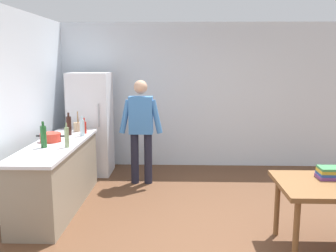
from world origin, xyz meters
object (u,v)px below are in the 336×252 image
at_px(bottle_wine_dark, 69,125).
at_px(book_stack, 330,173).
at_px(cooking_pot, 51,137).
at_px(utensil_jar, 77,127).
at_px(refrigerator, 91,124).
at_px(bottle_water_clear, 82,128).
at_px(bottle_sauce_red, 84,127).
at_px(bottle_vinegar_tall, 67,137).
at_px(person, 141,125).
at_px(bottle_wine_green, 44,136).

height_order(bottle_wine_dark, book_stack, bottle_wine_dark).
height_order(cooking_pot, utensil_jar, utensil_jar).
xyz_separation_m(refrigerator, bottle_water_clear, (0.13, -1.08, 0.13)).
xyz_separation_m(refrigerator, bottle_sauce_red, (0.11, -0.89, 0.10)).
xyz_separation_m(bottle_vinegar_tall, bottle_water_clear, (0.01, 0.73, -0.01)).
height_order(person, book_stack, person).
height_order(person, cooking_pot, person).
height_order(cooking_pot, bottle_wine_dark, bottle_wine_dark).
distance_m(bottle_vinegar_tall, bottle_wine_green, 0.30).
distance_m(bottle_sauce_red, book_stack, 3.50).
bearing_deg(bottle_sauce_red, bottle_wine_green, -106.82).
bearing_deg(utensil_jar, bottle_wine_dark, -98.55).
xyz_separation_m(utensil_jar, bottle_wine_green, (-0.13, -1.10, 0.07)).
bearing_deg(bottle_sauce_red, bottle_water_clear, -84.42).
xyz_separation_m(cooking_pot, bottle_sauce_red, (0.32, 0.60, 0.04)).
bearing_deg(bottle_wine_green, refrigerator, 84.62).
xyz_separation_m(refrigerator, utensil_jar, (-0.05, -0.73, 0.08)).
height_order(utensil_jar, bottle_water_clear, utensil_jar).
bearing_deg(utensil_jar, bottle_water_clear, -63.47).
distance_m(refrigerator, person, 1.10).
distance_m(utensil_jar, bottle_water_clear, 0.40).
height_order(utensil_jar, bottle_wine_green, bottle_wine_green).
xyz_separation_m(bottle_sauce_red, book_stack, (3.08, -1.65, -0.19)).
bearing_deg(person, bottle_wine_green, -131.31).
distance_m(bottle_wine_dark, book_stack, 3.63).
relative_size(bottle_wine_dark, bottle_water_clear, 1.13).
bearing_deg(bottle_vinegar_tall, utensil_jar, 98.79).
relative_size(bottle_water_clear, book_stack, 1.04).
bearing_deg(bottle_sauce_red, book_stack, -28.13).
bearing_deg(bottle_wine_dark, person, 24.04).
bearing_deg(bottle_wine_dark, bottle_water_clear, -17.16).
relative_size(bottle_water_clear, bottle_wine_green, 0.88).
bearing_deg(bottle_water_clear, bottle_wine_green, -112.22).
height_order(bottle_sauce_red, book_stack, bottle_sauce_red).
bearing_deg(bottle_vinegar_tall, refrigerator, 93.87).
height_order(bottle_water_clear, bottle_wine_green, bottle_wine_green).
height_order(utensil_jar, bottle_sauce_red, utensil_jar).
relative_size(utensil_jar, bottle_sauce_red, 1.33).
relative_size(person, bottle_wine_dark, 5.00).
xyz_separation_m(cooking_pot, bottle_wine_green, (0.03, -0.35, 0.09)).
relative_size(person, bottle_wine_green, 5.00).
xyz_separation_m(bottle_vinegar_tall, bottle_wine_dark, (-0.21, 0.80, 0.01)).
height_order(bottle_water_clear, bottle_sauce_red, bottle_water_clear).
relative_size(refrigerator, person, 1.06).
relative_size(refrigerator, utensil_jar, 5.62).
relative_size(bottle_water_clear, bottle_sauce_red, 1.25).
bearing_deg(book_stack, bottle_sauce_red, 151.87).
bearing_deg(book_stack, bottle_wine_green, 168.19).
bearing_deg(bottle_water_clear, book_stack, -25.33).
bearing_deg(book_stack, refrigerator, 141.58).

